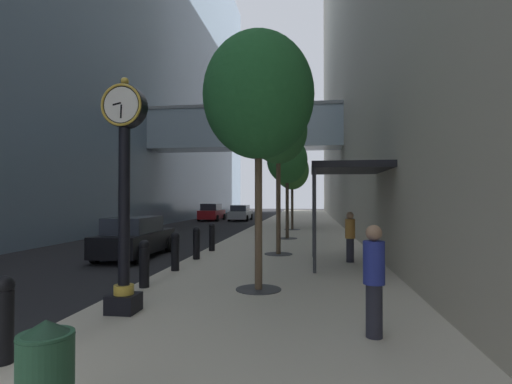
{
  "coord_description": "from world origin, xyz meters",
  "views": [
    {
      "loc": [
        4.48,
        -1.76,
        2.36
      ],
      "look_at": [
        1.04,
        23.32,
        2.72
      ],
      "focal_mm": 27.8,
      "sensor_mm": 36.0,
      "label": 1
    }
  ],
  "objects_px": {
    "car_silver_near": "(240,213)",
    "bollard_fifth": "(196,242)",
    "street_tree_mid_far": "(287,160)",
    "street_tree_mid_near": "(278,131)",
    "bollard_third": "(144,262)",
    "bollard_fourth": "(175,250)",
    "street_clock": "(124,183)",
    "street_tree_far": "(292,171)",
    "car_red_far": "(212,212)",
    "bollard_nearest": "(4,317)",
    "trash_bin": "(45,373)",
    "street_tree_near": "(258,96)",
    "car_black_mid": "(135,237)",
    "pedestrian_walking": "(350,235)",
    "pedestrian_by_clock": "(374,277)",
    "bollard_sixth": "(212,236)"
  },
  "relations": [
    {
      "from": "bollard_fourth",
      "to": "car_silver_near",
      "type": "bearing_deg",
      "value": 96.06
    },
    {
      "from": "street_clock",
      "to": "bollard_fifth",
      "type": "xyz_separation_m",
      "value": [
        -0.49,
        6.63,
        -1.9
      ]
    },
    {
      "from": "street_tree_mid_near",
      "to": "car_silver_near",
      "type": "height_order",
      "value": "street_tree_mid_near"
    },
    {
      "from": "street_clock",
      "to": "street_tree_far",
      "type": "distance_m",
      "value": 20.51
    },
    {
      "from": "bollard_nearest",
      "to": "car_silver_near",
      "type": "bearing_deg",
      "value": 94.9
    },
    {
      "from": "bollard_third",
      "to": "bollard_sixth",
      "type": "relative_size",
      "value": 1.0
    },
    {
      "from": "street_clock",
      "to": "street_tree_near",
      "type": "relative_size",
      "value": 0.73
    },
    {
      "from": "pedestrian_walking",
      "to": "street_tree_mid_far",
      "type": "bearing_deg",
      "value": 108.97
    },
    {
      "from": "bollard_sixth",
      "to": "pedestrian_by_clock",
      "type": "xyz_separation_m",
      "value": [
        5.09,
        -9.65,
        0.34
      ]
    },
    {
      "from": "bollard_third",
      "to": "pedestrian_by_clock",
      "type": "distance_m",
      "value": 5.84
    },
    {
      "from": "bollard_nearest",
      "to": "bollard_third",
      "type": "height_order",
      "value": "same"
    },
    {
      "from": "street_tree_near",
      "to": "trash_bin",
      "type": "xyz_separation_m",
      "value": [
        -1.28,
        -5.99,
        -4.15
      ]
    },
    {
      "from": "street_clock",
      "to": "trash_bin",
      "type": "distance_m",
      "value": 4.38
    },
    {
      "from": "street_clock",
      "to": "bollard_fifth",
      "type": "bearing_deg",
      "value": 94.25
    },
    {
      "from": "bollard_fifth",
      "to": "car_black_mid",
      "type": "distance_m",
      "value": 2.97
    },
    {
      "from": "pedestrian_walking",
      "to": "car_black_mid",
      "type": "distance_m",
      "value": 8.29
    },
    {
      "from": "street_tree_far",
      "to": "car_silver_near",
      "type": "xyz_separation_m",
      "value": [
        -5.86,
        12.45,
        -3.46
      ]
    },
    {
      "from": "bollard_third",
      "to": "bollard_fifth",
      "type": "bearing_deg",
      "value": 90.0
    },
    {
      "from": "bollard_fifth",
      "to": "street_tree_far",
      "type": "xyz_separation_m",
      "value": [
        2.84,
        13.68,
        3.48
      ]
    },
    {
      "from": "street_tree_far",
      "to": "car_red_far",
      "type": "relative_size",
      "value": 1.28
    },
    {
      "from": "trash_bin",
      "to": "car_black_mid",
      "type": "xyz_separation_m",
      "value": [
        -4.35,
        11.39,
        0.1
      ]
    },
    {
      "from": "street_tree_mid_far",
      "to": "car_silver_near",
      "type": "distance_m",
      "value": 19.72
    },
    {
      "from": "pedestrian_walking",
      "to": "street_tree_near",
      "type": "bearing_deg",
      "value": -120.13
    },
    {
      "from": "bollard_fifth",
      "to": "pedestrian_walking",
      "type": "bearing_deg",
      "value": 0.87
    },
    {
      "from": "bollard_fifth",
      "to": "street_tree_mid_far",
      "type": "height_order",
      "value": "street_tree_mid_far"
    },
    {
      "from": "street_tree_mid_near",
      "to": "bollard_fourth",
      "type": "bearing_deg",
      "value": -126.1
    },
    {
      "from": "street_tree_mid_far",
      "to": "street_tree_mid_near",
      "type": "bearing_deg",
      "value": -90.0
    },
    {
      "from": "bollard_sixth",
      "to": "street_tree_mid_far",
      "type": "xyz_separation_m",
      "value": [
        2.84,
        5.38,
        3.63
      ]
    },
    {
      "from": "street_clock",
      "to": "car_black_mid",
      "type": "relative_size",
      "value": 0.97
    },
    {
      "from": "street_tree_near",
      "to": "pedestrian_walking",
      "type": "xyz_separation_m",
      "value": [
        2.6,
        4.48,
        -3.77
      ]
    },
    {
      "from": "bollard_fourth",
      "to": "car_black_mid",
      "type": "relative_size",
      "value": 0.25
    },
    {
      "from": "street_clock",
      "to": "street_tree_mid_far",
      "type": "relative_size",
      "value": 0.82
    },
    {
      "from": "car_silver_near",
      "to": "bollard_fifth",
      "type": "bearing_deg",
      "value": -83.41
    },
    {
      "from": "bollard_third",
      "to": "car_red_far",
      "type": "distance_m",
      "value": 30.82
    },
    {
      "from": "street_tree_mid_far",
      "to": "pedestrian_by_clock",
      "type": "relative_size",
      "value": 3.1
    },
    {
      "from": "bollard_fourth",
      "to": "bollard_sixth",
      "type": "height_order",
      "value": "same"
    },
    {
      "from": "bollard_nearest",
      "to": "trash_bin",
      "type": "relative_size",
      "value": 1.12
    },
    {
      "from": "bollard_fourth",
      "to": "trash_bin",
      "type": "bearing_deg",
      "value": -79.13
    },
    {
      "from": "trash_bin",
      "to": "car_red_far",
      "type": "distance_m",
      "value": 36.86
    },
    {
      "from": "street_tree_mid_near",
      "to": "pedestrian_by_clock",
      "type": "bearing_deg",
      "value": -76.0
    },
    {
      "from": "bollard_third",
      "to": "street_clock",
      "type": "bearing_deg",
      "value": -76.76
    },
    {
      "from": "pedestrian_by_clock",
      "to": "car_red_far",
      "type": "distance_m",
      "value": 34.87
    },
    {
      "from": "car_red_far",
      "to": "street_clock",
      "type": "bearing_deg",
      "value": -78.75
    },
    {
      "from": "street_tree_mid_far",
      "to": "pedestrian_by_clock",
      "type": "bearing_deg",
      "value": -81.5
    },
    {
      "from": "trash_bin",
      "to": "car_silver_near",
      "type": "bearing_deg",
      "value": 97.14
    },
    {
      "from": "pedestrian_walking",
      "to": "car_black_mid",
      "type": "bearing_deg",
      "value": 173.65
    },
    {
      "from": "bollard_fourth",
      "to": "pedestrian_walking",
      "type": "xyz_separation_m",
      "value": [
        5.44,
        2.35,
        0.31
      ]
    },
    {
      "from": "bollard_sixth",
      "to": "bollard_fourth",
      "type": "bearing_deg",
      "value": -90.0
    },
    {
      "from": "car_silver_near",
      "to": "bollard_third",
      "type": "bearing_deg",
      "value": -84.38
    },
    {
      "from": "street_tree_near",
      "to": "street_tree_far",
      "type": "bearing_deg",
      "value": 90.0
    }
  ]
}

